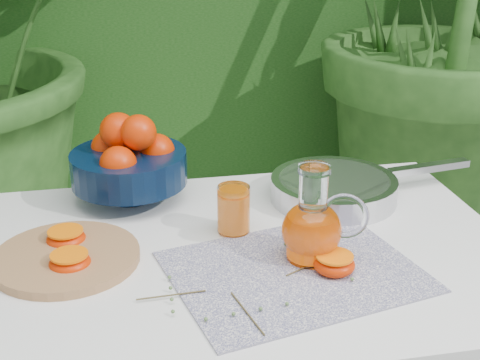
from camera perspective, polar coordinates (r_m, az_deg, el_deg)
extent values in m
imported|color=#28531C|center=(2.59, 15.73, 14.23)|extent=(2.33, 2.33, 1.97)
cube|color=white|center=(1.23, 0.18, -6.80)|extent=(1.00, 0.70, 0.04)
cylinder|color=white|center=(1.69, -17.61, -14.07)|extent=(0.04, 0.04, 0.71)
cylinder|color=white|center=(1.80, 12.71, -11.01)|extent=(0.04, 0.04, 0.71)
cube|color=#0C0F47|center=(1.16, 4.65, -7.78)|extent=(0.47, 0.40, 0.00)
cylinder|color=#986D45|center=(1.22, -14.61, -6.42)|extent=(0.26, 0.26, 0.02)
cylinder|color=black|center=(1.43, -9.32, -0.91)|extent=(0.11, 0.11, 0.04)
cylinder|color=black|center=(1.41, -9.45, 1.06)|extent=(0.31, 0.31, 0.07)
sphere|color=red|center=(1.45, -11.13, 2.68)|extent=(0.10, 0.10, 0.08)
sphere|color=red|center=(1.41, -7.11, 2.44)|extent=(0.10, 0.10, 0.08)
sphere|color=red|center=(1.35, -10.35, 1.30)|extent=(0.10, 0.10, 0.08)
sphere|color=red|center=(1.46, -8.71, 3.02)|extent=(0.10, 0.10, 0.08)
sphere|color=red|center=(1.40, -10.34, 4.13)|extent=(0.10, 0.10, 0.08)
sphere|color=red|center=(1.37, -8.66, 4.03)|extent=(0.10, 0.10, 0.07)
cylinder|color=white|center=(1.19, 6.03, -6.45)|extent=(0.11, 0.11, 0.01)
ellipsoid|color=white|center=(1.17, 6.13, -4.27)|extent=(0.14, 0.14, 0.10)
cylinder|color=white|center=(1.14, 6.29, -0.78)|extent=(0.06, 0.06, 0.07)
cylinder|color=white|center=(1.12, 6.37, 0.93)|extent=(0.07, 0.07, 0.01)
torus|color=white|center=(1.15, 8.91, -3.06)|extent=(0.08, 0.04, 0.08)
cylinder|color=#DD4E04|center=(1.18, 6.11, -4.74)|extent=(0.11, 0.11, 0.07)
cylinder|color=white|center=(1.26, -0.55, -2.48)|extent=(0.07, 0.07, 0.09)
cylinder|color=orange|center=(1.27, -0.55, -2.78)|extent=(0.06, 0.06, 0.07)
cylinder|color=orange|center=(1.25, -0.56, -1.20)|extent=(0.06, 0.06, 0.00)
cylinder|color=#B8B7BC|center=(1.42, 7.99, -0.76)|extent=(0.30, 0.30, 0.05)
cylinder|color=#BBBABF|center=(1.42, 8.03, -0.02)|extent=(0.26, 0.26, 0.01)
cube|color=#B8B7BC|center=(1.53, 15.80, 1.03)|extent=(0.20, 0.05, 0.02)
ellipsoid|color=red|center=(1.18, -14.31, -6.88)|extent=(0.08, 0.08, 0.03)
cylinder|color=orange|center=(1.18, -14.38, -6.20)|extent=(0.07, 0.07, 0.00)
ellipsoid|color=red|center=(1.27, -14.62, -4.90)|extent=(0.08, 0.08, 0.03)
cylinder|color=orange|center=(1.26, -14.69, -4.25)|extent=(0.07, 0.07, 0.00)
ellipsoid|color=red|center=(1.16, 8.04, -7.15)|extent=(0.08, 0.08, 0.03)
cylinder|color=orange|center=(1.15, 8.08, -6.45)|extent=(0.07, 0.07, 0.00)
cylinder|color=#4F4224|center=(1.04, 0.61, -11.27)|extent=(0.03, 0.12, 0.00)
sphere|color=#54743D|center=(1.02, -2.93, -11.77)|extent=(0.01, 0.01, 0.01)
sphere|color=#54743D|center=(1.03, -0.55, -11.35)|extent=(0.01, 0.01, 0.01)
sphere|color=#54743D|center=(1.05, 1.77, -10.92)|extent=(0.01, 0.01, 0.01)
sphere|color=#54743D|center=(1.06, 4.03, -10.49)|extent=(0.01, 0.01, 0.01)
cylinder|color=#4F4224|center=(1.18, 6.61, -6.97)|extent=(0.13, 0.07, 0.00)
sphere|color=#54743D|center=(1.23, 3.92, -5.46)|extent=(0.01, 0.01, 0.01)
sphere|color=#54743D|center=(1.19, 5.69, -6.37)|extent=(0.01, 0.01, 0.01)
sphere|color=#54743D|center=(1.16, 7.56, -7.33)|extent=(0.01, 0.01, 0.01)
sphere|color=#54743D|center=(1.13, 9.55, -8.33)|extent=(0.01, 0.01, 0.01)
cylinder|color=#4F4224|center=(1.09, -5.89, -9.74)|extent=(0.11, 0.01, 0.00)
sphere|color=#54743D|center=(1.04, -5.75, -11.10)|extent=(0.01, 0.01, 0.01)
sphere|color=#54743D|center=(1.07, -5.85, -10.10)|extent=(0.01, 0.01, 0.01)
sphere|color=#54743D|center=(1.10, -5.94, -9.15)|extent=(0.01, 0.01, 0.01)
sphere|color=#54743D|center=(1.13, -6.04, -8.24)|extent=(0.01, 0.01, 0.01)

